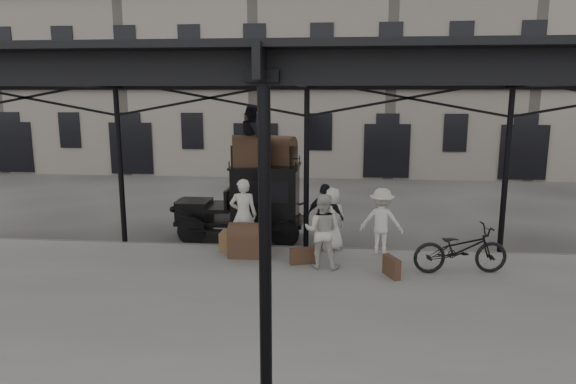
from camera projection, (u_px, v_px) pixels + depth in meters
The scene contains 18 objects.
ground at pixel (301, 278), 11.75m from camera, with size 120.00×120.00×0.00m, color #383533.
platform at pixel (293, 312), 9.78m from camera, with size 28.00×8.00×0.15m, color slate.
canopy at pixel (295, 69), 9.19m from camera, with size 22.50×9.00×4.74m.
building_frontage at pixel (324, 40), 28.00m from camera, with size 64.00×8.00×14.00m, color slate.
taxi at pixel (255, 199), 14.63m from camera, with size 3.65×1.55×2.18m.
porter_left at pixel (243, 215), 13.14m from camera, with size 0.69×0.45×1.90m, color beige.
porter_midleft at pixel (322, 231), 11.91m from camera, with size 0.85×0.66×1.75m, color beige.
porter_centre at pixel (331, 219), 13.26m from camera, with size 0.81×0.53×1.65m, color beige.
porter_official at pixel (325, 217), 13.27m from camera, with size 1.02×0.42×1.74m, color black.
porter_right at pixel (382, 221), 12.96m from camera, with size 1.09×0.63×1.68m, color beige.
bicycle at pixel (460, 249), 11.59m from camera, with size 0.74×2.13×1.12m, color black.
porter_roof at pixel (253, 136), 14.20m from camera, with size 0.80×0.63×1.65m, color black.
steamer_trunk_roof_near at pixel (250, 153), 14.14m from camera, with size 0.98×0.60×0.72m, color #492F22, non-canonical shape.
steamer_trunk_roof_far at pixel (279, 152), 14.52m from camera, with size 0.92×0.56×0.68m, color #492F22, non-canonical shape.
steamer_trunk_platform at pixel (249, 242), 12.80m from camera, with size 0.98×0.60×0.72m, color #492F22, non-canonical shape.
wicker_hamper at pixel (232, 241), 13.28m from camera, with size 0.60×0.45×0.50m, color olive.
suitcase_upright at pixel (392, 267), 11.40m from camera, with size 0.15×0.60×0.45m, color #492F22.
suitcase_flat at pixel (302, 256), 12.24m from camera, with size 0.60×0.15×0.40m, color #492F22.
Camera 1 is at (0.75, -11.13, 4.19)m, focal length 32.00 mm.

